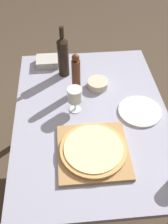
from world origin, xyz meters
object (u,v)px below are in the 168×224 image
at_px(wine_glass, 75,96).
at_px(pepper_mill, 76,75).
at_px(pizza, 93,149).
at_px(wine_bottle, 63,56).
at_px(small_bowl, 98,84).

bearing_deg(wine_glass, pepper_mill, 83.15).
xyz_separation_m(pizza, wine_bottle, (-0.12, 0.65, 0.12)).
height_order(wine_bottle, pepper_mill, wine_bottle).
xyz_separation_m(wine_glass, small_bowl, (0.16, 0.19, -0.09)).
bearing_deg(small_bowl, wine_glass, -129.16).
distance_m(wine_bottle, wine_glass, 0.35).
distance_m(pizza, pepper_mill, 0.47).
bearing_deg(pizza, small_bowl, 80.27).
bearing_deg(small_bowl, pepper_mill, -162.54).
relative_size(pizza, small_bowl, 2.55).
distance_m(wine_bottle, pepper_mill, 0.21).
bearing_deg(pepper_mill, pizza, -83.54).
bearing_deg(wine_bottle, small_bowl, -36.05).
height_order(pizza, wine_glass, wine_glass).
height_order(pepper_mill, wine_glass, pepper_mill).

